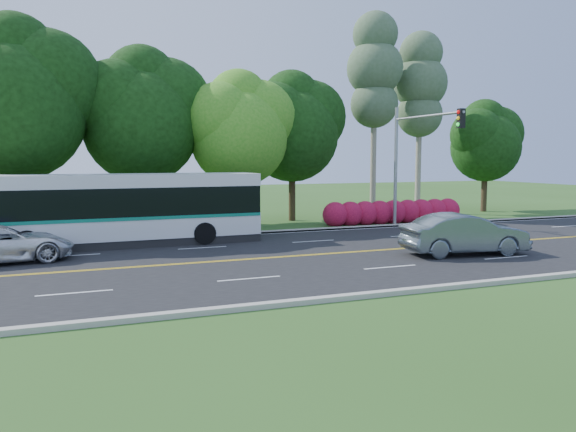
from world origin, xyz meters
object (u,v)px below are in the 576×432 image
object	(u,v)px
transit_bus	(123,210)
sedan	(465,234)
suv	(1,244)
traffic_signal	(414,147)

from	to	relation	value
transit_bus	sedan	bearing A→B (deg)	-32.04
transit_bus	sedan	world-z (taller)	transit_bus
transit_bus	suv	size ratio (longest dim) A/B	2.40
transit_bus	suv	xyz separation A→B (m)	(-4.81, -2.84, -0.90)
traffic_signal	suv	size ratio (longest dim) A/B	1.33
traffic_signal	suv	world-z (taller)	traffic_signal
traffic_signal	suv	bearing A→B (deg)	-172.78
suv	sedan	bearing A→B (deg)	-114.99
transit_bus	suv	distance (m)	5.66
transit_bus	sedan	distance (m)	15.33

